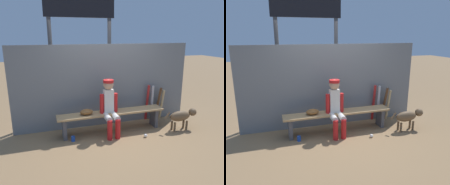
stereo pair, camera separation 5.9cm
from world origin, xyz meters
The scene contains 14 objects.
ground_plane centered at (0.00, 0.00, 0.00)m, with size 30.00×30.00×0.00m, color olive.
chainlink_fence centered at (0.00, 0.47, 0.98)m, with size 4.30×0.03×1.96m, color slate.
dugout_bench centered at (0.00, 0.00, 0.37)m, with size 2.45×0.36×0.48m.
player_seated centered at (-0.08, -0.11, 0.67)m, with size 0.41×0.55×1.22m.
baseball_glove centered at (-0.58, 0.00, 0.54)m, with size 0.28×0.20×0.12m, color brown.
bat_aluminum_red centered at (1.08, 0.38, 0.47)m, with size 0.06×0.06×0.94m, color #B22323.
bat_aluminum_silver centered at (1.19, 0.33, 0.46)m, with size 0.06×0.06×0.92m, color #B7B7BC.
bat_wood_dark centered at (1.36, 0.35, 0.44)m, with size 0.06×0.06×0.88m, color brown.
bat_wood_natural centered at (1.47, 0.33, 0.40)m, with size 0.06×0.06×0.80m, color tan.
baseball centered at (0.60, -0.51, 0.04)m, with size 0.07×0.07×0.07m, color white.
cup_on_ground centered at (-0.92, -0.21, 0.06)m, with size 0.08×0.08×0.11m, color #1E47AD.
cup_on_bench centered at (-0.21, 0.08, 0.53)m, with size 0.08×0.08×0.11m, color silver.
scoreboard centered at (-0.37, 1.28, 2.63)m, with size 2.04×0.27×3.78m.
dog centered at (1.58, -0.40, 0.34)m, with size 0.84×0.20×0.49m.
Camera 1 is at (-1.44, -4.42, 2.18)m, focal length 35.04 mm.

